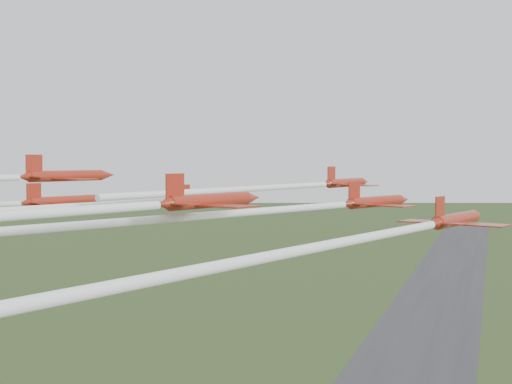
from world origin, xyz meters
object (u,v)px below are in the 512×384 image
(jet_lead, at_px, (304,185))
(jet_row4_right, at_px, (105,209))
(jet_row3_right, at_px, (393,232))
(jet_row2_right, at_px, (296,208))
(jet_row2_left, at_px, (77,208))
(jet_row3_mid, at_px, (125,203))

(jet_lead, height_order, jet_row4_right, jet_lead)
(jet_row3_right, distance_m, jet_row4_right, 19.07)
(jet_lead, height_order, jet_row2_right, jet_lead)
(jet_row2_right, relative_size, jet_row3_right, 1.09)
(jet_row2_left, relative_size, jet_row4_right, 1.36)
(jet_row3_mid, relative_size, jet_row4_right, 0.89)
(jet_lead, distance_m, jet_row3_mid, 28.06)
(jet_row2_left, xyz_separation_m, jet_row3_mid, (10.10, -7.59, 1.19))
(jet_row2_right, distance_m, jet_row4_right, 24.23)
(jet_row2_left, distance_m, jet_row2_right, 25.00)
(jet_row2_right, distance_m, jet_row3_right, 20.45)
(jet_row2_left, height_order, jet_row4_right, jet_row4_right)
(jet_row2_right, relative_size, jet_row4_right, 1.13)
(jet_lead, distance_m, jet_row3_right, 40.74)
(jet_row2_left, bearing_deg, jet_lead, 67.07)
(jet_row2_right, bearing_deg, jet_row3_mid, -134.12)
(jet_row4_right, bearing_deg, jet_row3_right, 38.62)
(jet_row2_left, relative_size, jet_row2_right, 1.21)
(jet_row3_right, bearing_deg, jet_row4_right, -143.27)
(jet_lead, xyz_separation_m, jet_row2_right, (4.59, -20.46, -1.34))
(jet_row2_right, height_order, jet_row4_right, jet_row4_right)
(jet_row2_left, height_order, jet_row3_mid, jet_row3_mid)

